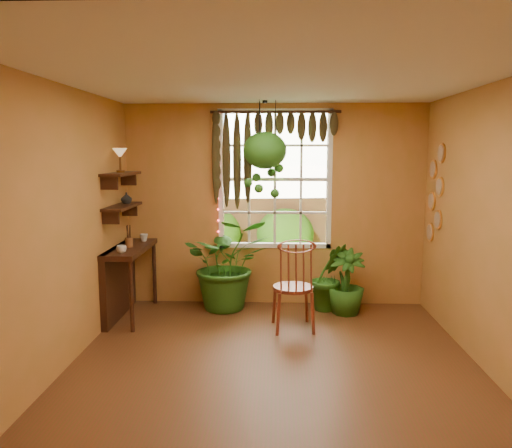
# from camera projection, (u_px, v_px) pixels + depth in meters

# --- Properties ---
(floor) EXTENTS (4.50, 4.50, 0.00)m
(floor) POSITION_uv_depth(u_px,v_px,m) (274.00, 374.00, 4.68)
(floor) COLOR #5D2C1A
(floor) RESTS_ON ground
(ceiling) EXTENTS (4.50, 4.50, 0.00)m
(ceiling) POSITION_uv_depth(u_px,v_px,m) (275.00, 78.00, 4.29)
(ceiling) COLOR white
(ceiling) RESTS_ON wall_back
(wall_back) EXTENTS (4.00, 0.00, 4.00)m
(wall_back) POSITION_uv_depth(u_px,v_px,m) (275.00, 206.00, 6.71)
(wall_back) COLOR #C37D42
(wall_back) RESTS_ON floor
(wall_left) EXTENTS (0.00, 4.50, 4.50)m
(wall_left) POSITION_uv_depth(u_px,v_px,m) (56.00, 231.00, 4.56)
(wall_left) COLOR #C37D42
(wall_left) RESTS_ON floor
(wall_right) EXTENTS (0.00, 4.50, 4.50)m
(wall_right) POSITION_uv_depth(u_px,v_px,m) (500.00, 234.00, 4.41)
(wall_right) COLOR #C37D42
(wall_right) RESTS_ON floor
(window) EXTENTS (1.52, 0.10, 1.86)m
(window) POSITION_uv_depth(u_px,v_px,m) (275.00, 179.00, 6.69)
(window) COLOR white
(window) RESTS_ON wall_back
(valance_vine) EXTENTS (1.70, 0.12, 1.10)m
(valance_vine) POSITION_uv_depth(u_px,v_px,m) (269.00, 136.00, 6.49)
(valance_vine) COLOR #381B0F
(valance_vine) RESTS_ON window
(string_lights) EXTENTS (0.03, 0.03, 1.54)m
(string_lights) POSITION_uv_depth(u_px,v_px,m) (218.00, 176.00, 6.62)
(string_lights) COLOR #FF2633
(string_lights) RESTS_ON window
(wall_plates) EXTENTS (0.04, 0.32, 1.10)m
(wall_plates) POSITION_uv_depth(u_px,v_px,m) (435.00, 194.00, 6.15)
(wall_plates) COLOR beige
(wall_plates) RESTS_ON wall_right
(counter_ledge) EXTENTS (0.40, 1.20, 0.90)m
(counter_ledge) POSITION_uv_depth(u_px,v_px,m) (122.00, 274.00, 6.26)
(counter_ledge) COLOR #381B0F
(counter_ledge) RESTS_ON floor
(shelf_lower) EXTENTS (0.25, 0.90, 0.04)m
(shelf_lower) POSITION_uv_depth(u_px,v_px,m) (122.00, 206.00, 6.13)
(shelf_lower) COLOR #381B0F
(shelf_lower) RESTS_ON wall_left
(shelf_upper) EXTENTS (0.25, 0.90, 0.04)m
(shelf_upper) POSITION_uv_depth(u_px,v_px,m) (121.00, 174.00, 6.08)
(shelf_upper) COLOR #381B0F
(shelf_upper) RESTS_ON wall_left
(backyard) EXTENTS (14.00, 10.00, 12.00)m
(backyard) POSITION_uv_depth(u_px,v_px,m) (286.00, 187.00, 11.28)
(backyard) COLOR #28601B
(backyard) RESTS_ON ground
(windsor_chair) EXTENTS (0.53, 0.55, 1.26)m
(windsor_chair) POSITION_uv_depth(u_px,v_px,m) (294.00, 299.00, 5.80)
(windsor_chair) COLOR maroon
(windsor_chair) RESTS_ON floor
(potted_plant_left) EXTENTS (1.25, 1.13, 1.23)m
(potted_plant_left) POSITION_uv_depth(u_px,v_px,m) (228.00, 263.00, 6.56)
(potted_plant_left) COLOR #235115
(potted_plant_left) RESTS_ON floor
(potted_plant_mid) EXTENTS (0.58, 0.51, 0.89)m
(potted_plant_mid) POSITION_uv_depth(u_px,v_px,m) (329.00, 277.00, 6.53)
(potted_plant_mid) COLOR #235115
(potted_plant_mid) RESTS_ON floor
(potted_plant_right) EXTENTS (0.50, 0.50, 0.84)m
(potted_plant_right) POSITION_uv_depth(u_px,v_px,m) (346.00, 282.00, 6.38)
(potted_plant_right) COLOR #235115
(potted_plant_right) RESTS_ON floor
(hanging_basket) EXTENTS (0.55, 0.55, 1.22)m
(hanging_basket) POSITION_uv_depth(u_px,v_px,m) (265.00, 157.00, 6.26)
(hanging_basket) COLOR black
(hanging_basket) RESTS_ON ceiling
(cup_a) EXTENTS (0.14, 0.14, 0.09)m
(cup_a) POSITION_uv_depth(u_px,v_px,m) (122.00, 249.00, 5.80)
(cup_a) COLOR silver
(cup_a) RESTS_ON counter_ledge
(cup_b) EXTENTS (0.12, 0.12, 0.10)m
(cup_b) POSITION_uv_depth(u_px,v_px,m) (144.00, 238.00, 6.56)
(cup_b) COLOR beige
(cup_b) RESTS_ON counter_ledge
(brush_jar) EXTENTS (0.09, 0.09, 0.35)m
(brush_jar) POSITION_uv_depth(u_px,v_px,m) (129.00, 236.00, 6.15)
(brush_jar) COLOR brown
(brush_jar) RESTS_ON counter_ledge
(shelf_vase) EXTENTS (0.18, 0.18, 0.14)m
(shelf_vase) POSITION_uv_depth(u_px,v_px,m) (126.00, 198.00, 6.28)
(shelf_vase) COLOR #B2AD99
(shelf_vase) RESTS_ON shelf_lower
(tiffany_lamp) EXTENTS (0.18, 0.18, 0.29)m
(tiffany_lamp) POSITION_uv_depth(u_px,v_px,m) (120.00, 155.00, 5.97)
(tiffany_lamp) COLOR brown
(tiffany_lamp) RESTS_ON shelf_upper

